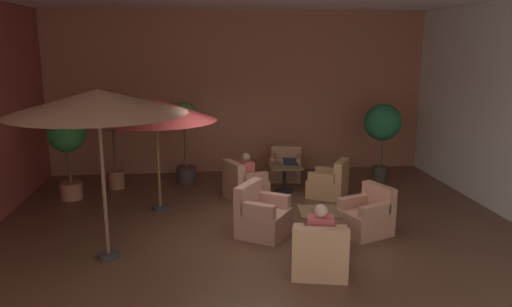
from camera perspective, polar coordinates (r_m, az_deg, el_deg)
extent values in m
cube|color=brown|center=(9.06, 0.31, -9.08)|extent=(9.92, 8.89, 0.02)
cube|color=#A15C44|center=(12.86, -1.96, 7.06)|extent=(9.92, 0.08, 4.17)
cylinder|color=black|center=(11.42, 3.31, -4.33)|extent=(0.44, 0.44, 0.02)
cylinder|color=black|center=(11.34, 3.33, -2.98)|extent=(0.07, 0.07, 0.58)
cube|color=brown|center=(11.26, 3.35, -1.48)|extent=(0.75, 0.75, 0.03)
cube|color=tan|center=(11.07, 8.28, -3.94)|extent=(1.04, 1.00, 0.42)
cube|color=tan|center=(10.88, 9.91, -1.95)|extent=(0.50, 0.70, 0.44)
cube|color=tan|center=(10.73, 7.69, -2.78)|extent=(0.60, 0.42, 0.19)
cube|color=tan|center=(11.26, 8.50, -2.05)|extent=(0.60, 0.42, 0.19)
cube|color=tan|center=(12.34, 3.47, -2.04)|extent=(0.89, 0.90, 0.43)
cube|color=tan|center=(12.53, 3.54, 0.09)|extent=(0.77, 0.31, 0.37)
cube|color=tan|center=(12.22, 4.97, -0.69)|extent=(0.24, 0.61, 0.20)
cube|color=tan|center=(12.23, 2.01, -0.63)|extent=(0.24, 0.61, 0.20)
cube|color=tan|center=(10.85, -1.16, -4.14)|extent=(1.03, 1.01, 0.42)
cube|color=tan|center=(10.59, -2.64, -2.16)|extent=(0.47, 0.75, 0.44)
cube|color=tan|center=(11.04, -1.74, -2.13)|extent=(0.63, 0.38, 0.22)
cube|color=tan|center=(10.53, -0.15, -2.86)|extent=(0.63, 0.38, 0.22)
cylinder|color=black|center=(8.54, 7.23, -10.45)|extent=(0.37, 0.37, 0.02)
cylinder|color=black|center=(8.43, 7.29, -8.71)|extent=(0.07, 0.07, 0.58)
cube|color=brown|center=(8.33, 7.35, -6.74)|extent=(0.70, 0.70, 0.03)
cube|color=tan|center=(7.52, 7.39, -12.03)|extent=(0.94, 0.89, 0.44)
cube|color=tan|center=(7.10, 7.53, -10.02)|extent=(0.82, 0.33, 0.37)
cube|color=tan|center=(7.43, 4.92, -9.56)|extent=(0.28, 0.59, 0.21)
cube|color=tan|center=(7.44, 9.99, -9.66)|extent=(0.28, 0.59, 0.21)
cube|color=tan|center=(9.07, 12.49, -7.80)|extent=(1.02, 0.98, 0.44)
cube|color=tan|center=(9.14, 14.08, -4.86)|extent=(0.45, 0.73, 0.43)
cube|color=tan|center=(8.75, 13.63, -6.45)|extent=(0.63, 0.38, 0.19)
cube|color=tan|center=(9.14, 11.19, -5.48)|extent=(0.63, 0.38, 0.19)
cube|color=#B07763|center=(8.81, 0.92, -8.08)|extent=(1.09, 1.10, 0.46)
cube|color=#B07763|center=(8.78, -0.89, -4.93)|extent=(0.58, 0.77, 0.47)
cube|color=#B07763|center=(8.96, 2.06, -5.39)|extent=(0.60, 0.46, 0.24)
cube|color=#B07763|center=(8.40, 0.25, -6.63)|extent=(0.60, 0.46, 0.24)
cylinder|color=#2D2D2D|center=(8.36, -16.75, -11.23)|extent=(0.32, 0.32, 0.08)
cylinder|color=brown|center=(7.94, -17.33, -2.75)|extent=(0.06, 0.06, 2.64)
cone|color=#9A694D|center=(7.72, -17.92, 5.77)|extent=(2.69, 2.69, 0.37)
cylinder|color=#2D2D2D|center=(10.37, -11.06, -6.18)|extent=(0.32, 0.32, 0.08)
cylinder|color=brown|center=(10.08, -11.32, -0.37)|extent=(0.06, 0.06, 2.23)
cone|color=#C13C39|center=(9.91, -11.56, 5.00)|extent=(2.42, 2.42, 0.43)
cylinder|color=#A56143|center=(12.05, -15.89, -2.92)|extent=(0.36, 0.36, 0.42)
cylinder|color=brown|center=(11.88, -16.10, 0.40)|extent=(0.06, 0.06, 1.01)
sphere|color=#26582F|center=(11.73, -16.36, 4.48)|extent=(0.82, 0.82, 0.82)
cylinder|color=#A76249|center=(11.54, -20.65, -4.05)|extent=(0.47, 0.47, 0.37)
cylinder|color=brown|center=(11.40, -20.87, -1.37)|extent=(0.06, 0.06, 0.74)
sphere|color=#2A7333|center=(11.26, -21.15, 2.14)|extent=(0.80, 0.80, 0.80)
cylinder|color=#3F2F2B|center=(12.16, -8.10, -2.43)|extent=(0.47, 0.47, 0.41)
cylinder|color=brown|center=(12.00, -8.21, 0.75)|extent=(0.06, 0.06, 0.97)
sphere|color=#4A773C|center=(11.86, -8.32, 4.36)|extent=(0.65, 0.65, 0.65)
cylinder|color=#383329|center=(12.48, 14.16, -2.35)|extent=(0.39, 0.39, 0.39)
cylinder|color=brown|center=(12.35, 14.30, 0.14)|extent=(0.06, 0.06, 0.72)
sphere|color=#22643B|center=(12.22, 14.49, 3.53)|extent=(0.89, 0.89, 0.89)
cube|color=#BC4C42|center=(10.74, -1.17, -2.00)|extent=(0.36, 0.41, 0.42)
sphere|color=#7E644A|center=(10.66, -1.18, -0.44)|extent=(0.20, 0.20, 0.20)
cube|color=#BA494F|center=(7.35, 7.49, -8.90)|extent=(0.43, 0.32, 0.44)
sphere|color=tan|center=(7.24, 7.56, -6.62)|extent=(0.19, 0.19, 0.19)
cylinder|color=white|center=(11.36, 3.19, -0.97)|extent=(0.08, 0.08, 0.11)
cube|color=#9EA0A5|center=(11.29, 3.94, -1.33)|extent=(0.35, 0.29, 0.01)
cube|color=black|center=(11.16, 3.91, -0.97)|extent=(0.30, 0.08, 0.19)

